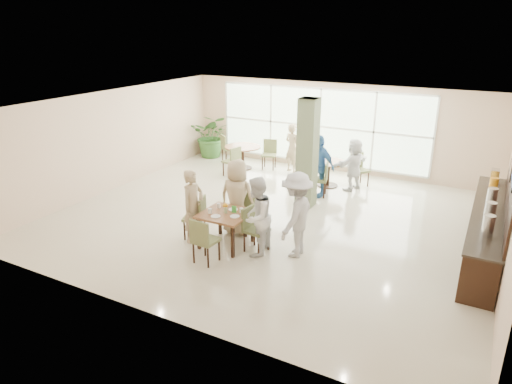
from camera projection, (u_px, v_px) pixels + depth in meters
The scene contains 20 objects.
ground at pixel (272, 218), 11.23m from camera, with size 10.00×10.00×0.00m, color beige.
room_shell at pixel (273, 151), 10.65m from camera, with size 10.00×10.00×10.00m.
window_bank at pixel (320, 126), 14.67m from camera, with size 7.00×0.04×7.00m.
column at pixel (307, 154), 11.57m from camera, with size 0.45×0.45×2.80m, color #606D4B.
main_table at pixel (226, 217), 9.62m from camera, with size 0.99×0.99×0.75m.
round_table_left at pixel (243, 151), 14.93m from camera, with size 1.18×1.18×0.75m.
round_table_right at pixel (328, 168), 13.29m from camera, with size 1.01×1.01×0.75m.
chairs_main_table at pixel (225, 225), 9.69m from camera, with size 2.06×2.02×0.95m.
chairs_table_left at pixel (243, 155), 14.94m from camera, with size 2.18×1.95×0.95m.
chairs_table_right at pixel (328, 171), 13.27m from camera, with size 2.27×1.96×0.95m.
tabletop_clutter at pixel (226, 210), 9.58m from camera, with size 0.69×0.69×0.21m.
buffet_counter at pixel (487, 227), 9.38m from camera, with size 0.64×4.70×1.95m.
potted_plant at pixel (212, 136), 16.20m from camera, with size 1.39×1.39×1.54m, color #326327.
teen_left at pixel (193, 206), 9.80m from camera, with size 0.59×0.39×1.61m, color tan.
teen_far at pixel (237, 197), 10.15m from camera, with size 0.85×0.46×1.73m, color tan.
teen_right at pixel (256, 217), 9.20m from camera, with size 0.81×0.63×1.66m, color white.
teen_standing at pixel (296, 215), 9.14m from camera, with size 1.15×0.66×1.77m, color #B3B3B5.
adult_a at pixel (318, 166), 12.43m from camera, with size 1.01×0.57×1.72m, color #396EAC.
adult_b at pixel (354, 165), 12.93m from camera, with size 1.38×0.60×1.49m, color white.
adult_standing at pixel (292, 148), 14.51m from camera, with size 0.57×0.38×1.57m, color tan.
Camera 1 is at (4.52, -9.29, 4.46)m, focal length 32.00 mm.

